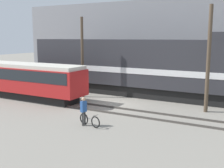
# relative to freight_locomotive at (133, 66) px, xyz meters

# --- Properties ---
(ground_plane) EXTENTS (120.00, 120.00, 0.00)m
(ground_plane) POSITION_rel_freight_locomotive_xyz_m (0.19, -4.14, -2.68)
(ground_plane) COLOR gray
(track_near) EXTENTS (60.00, 1.50, 0.14)m
(track_near) POSITION_rel_freight_locomotive_xyz_m (0.19, -6.02, -2.61)
(track_near) COLOR #47423D
(track_near) RESTS_ON ground
(track_far) EXTENTS (60.00, 1.51, 0.14)m
(track_far) POSITION_rel_freight_locomotive_xyz_m (0.19, 0.00, -2.61)
(track_far) COLOR #47423D
(track_far) RESTS_ON ground
(building_backdrop) EXTENTS (37.29, 6.00, 9.44)m
(building_backdrop) POSITION_rel_freight_locomotive_xyz_m (0.19, 9.41, 2.04)
(building_backdrop) COLOR gray
(building_backdrop) RESTS_ON ground
(freight_locomotive) EXTENTS (20.25, 3.04, 5.72)m
(freight_locomotive) POSITION_rel_freight_locomotive_xyz_m (0.00, 0.00, 0.00)
(freight_locomotive) COLOR black
(freight_locomotive) RESTS_ON ground
(streetcar) EXTENTS (12.30, 2.54, 3.08)m
(streetcar) POSITION_rel_freight_locomotive_xyz_m (-7.88, -6.02, -0.91)
(streetcar) COLOR black
(streetcar) RESTS_ON ground
(bicycle) EXTENTS (1.69, 0.56, 0.78)m
(bicycle) POSITION_rel_freight_locomotive_xyz_m (1.65, -9.81, -2.31)
(bicycle) COLOR black
(bicycle) RESTS_ON ground
(person) EXTENTS (0.30, 0.40, 1.76)m
(person) POSITION_rel_freight_locomotive_xyz_m (1.26, -9.87, -1.60)
(person) COLOR #333333
(person) RESTS_ON ground
(utility_pole_left) EXTENTS (0.25, 0.25, 7.07)m
(utility_pole_left) POSITION_rel_freight_locomotive_xyz_m (-3.53, -3.01, 0.86)
(utility_pole_left) COLOR #4C3D2D
(utility_pole_left) RESTS_ON ground
(utility_pole_center) EXTENTS (0.27, 0.27, 7.56)m
(utility_pole_center) POSITION_rel_freight_locomotive_xyz_m (7.18, -3.01, 1.10)
(utility_pole_center) COLOR #4C3D2D
(utility_pole_center) RESTS_ON ground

